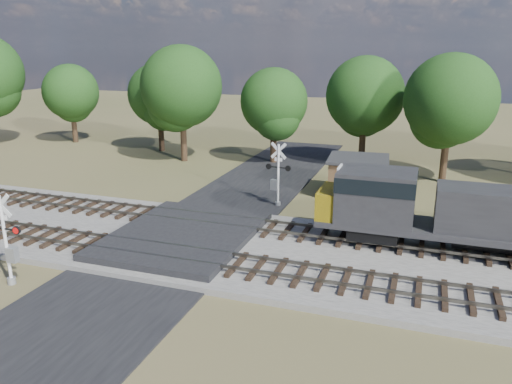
% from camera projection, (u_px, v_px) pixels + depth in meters
% --- Properties ---
extents(ground, '(160.00, 160.00, 0.00)m').
position_uv_depth(ground, '(180.00, 246.00, 26.12)').
color(ground, '#4F532C').
rests_on(ground, ground).
extents(ballast_bed, '(140.00, 10.00, 0.30)m').
position_uv_depth(ballast_bed, '(375.00, 265.00, 23.40)').
color(ballast_bed, gray).
rests_on(ballast_bed, ground).
extents(road, '(7.00, 60.00, 0.08)m').
position_uv_depth(road, '(180.00, 245.00, 26.11)').
color(road, black).
rests_on(road, ground).
extents(crossing_panel, '(7.00, 9.00, 0.62)m').
position_uv_depth(crossing_panel, '(184.00, 237.00, 26.48)').
color(crossing_panel, '#262628').
rests_on(crossing_panel, ground).
extents(track_near, '(140.00, 2.60, 0.33)m').
position_uv_depth(track_near, '(219.00, 261.00, 23.21)').
color(track_near, black).
rests_on(track_near, ballast_bed).
extents(track_far, '(140.00, 2.60, 0.33)m').
position_uv_depth(track_far, '(255.00, 226.00, 27.75)').
color(track_far, black).
rests_on(track_far, ballast_bed).
extents(crossing_signal_near, '(1.68, 0.36, 4.18)m').
position_uv_depth(crossing_signal_near, '(8.00, 247.00, 21.40)').
color(crossing_signal_near, silver).
rests_on(crossing_signal_near, ground).
extents(crossing_signal_far, '(1.71, 0.39, 4.23)m').
position_uv_depth(crossing_signal_far, '(277.00, 180.00, 32.07)').
color(crossing_signal_far, silver).
rests_on(crossing_signal_far, ground).
extents(equipment_shed, '(4.34, 4.34, 2.75)m').
position_uv_depth(equipment_shed, '(358.00, 177.00, 34.36)').
color(equipment_shed, '#462E1E').
rests_on(equipment_shed, ground).
extents(treeline, '(82.30, 11.27, 11.86)m').
position_uv_depth(treeline, '(382.00, 90.00, 40.05)').
color(treeline, black).
rests_on(treeline, ground).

